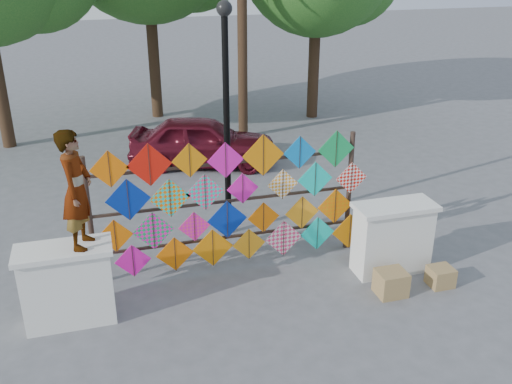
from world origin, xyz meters
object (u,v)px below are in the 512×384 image
lamppost (226,101)px  kite_rack (233,204)px  vendor_woman (76,190)px  sedan (203,141)px

lamppost → kite_rack: bearing=-99.4°
kite_rack → lamppost: size_ratio=1.12×
vendor_woman → kite_rack: bearing=-52.3°
vendor_woman → lamppost: lamppost is taller
vendor_woman → sedan: vendor_woman is taller
vendor_woman → lamppost: 3.52m
kite_rack → vendor_woman: 2.82m
vendor_woman → sedan: (2.97, 6.17, -1.52)m
vendor_woman → sedan: size_ratio=0.47×
sedan → lamppost: bearing=-166.2°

